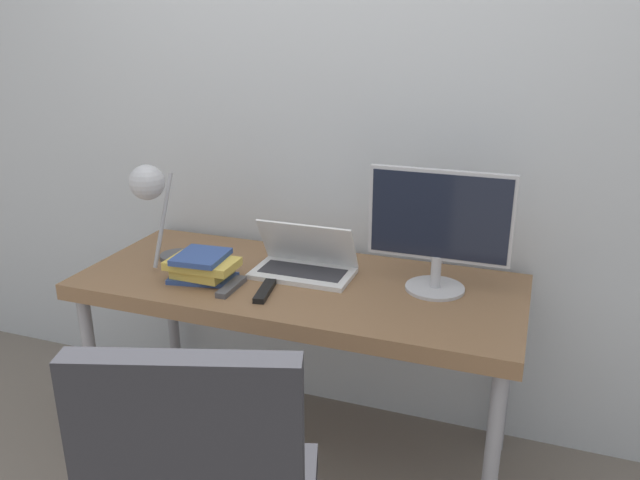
{
  "coord_description": "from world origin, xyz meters",
  "views": [
    {
      "loc": [
        0.8,
        -1.64,
        1.67
      ],
      "look_at": [
        0.1,
        0.31,
        0.94
      ],
      "focal_mm": 35.0,
      "sensor_mm": 36.0,
      "label": 1
    }
  ],
  "objects_px": {
    "laptop": "(303,263)",
    "desk_lamp": "(152,194)",
    "book_stack": "(202,267)",
    "monitor": "(439,225)"
  },
  "relations": [
    {
      "from": "laptop",
      "to": "book_stack",
      "type": "height_order",
      "value": "laptop"
    },
    {
      "from": "book_stack",
      "to": "desk_lamp",
      "type": "bearing_deg",
      "value": 171.08
    },
    {
      "from": "desk_lamp",
      "to": "monitor",
      "type": "bearing_deg",
      "value": 9.6
    },
    {
      "from": "laptop",
      "to": "book_stack",
      "type": "relative_size",
      "value": 1.44
    },
    {
      "from": "monitor",
      "to": "desk_lamp",
      "type": "height_order",
      "value": "monitor"
    },
    {
      "from": "desk_lamp",
      "to": "book_stack",
      "type": "relative_size",
      "value": 1.59
    },
    {
      "from": "laptop",
      "to": "desk_lamp",
      "type": "bearing_deg",
      "value": -164.35
    },
    {
      "from": "laptop",
      "to": "book_stack",
      "type": "distance_m",
      "value": 0.38
    },
    {
      "from": "book_stack",
      "to": "monitor",
      "type": "bearing_deg",
      "value": 14.25
    },
    {
      "from": "laptop",
      "to": "desk_lamp",
      "type": "relative_size",
      "value": 0.9
    }
  ]
}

